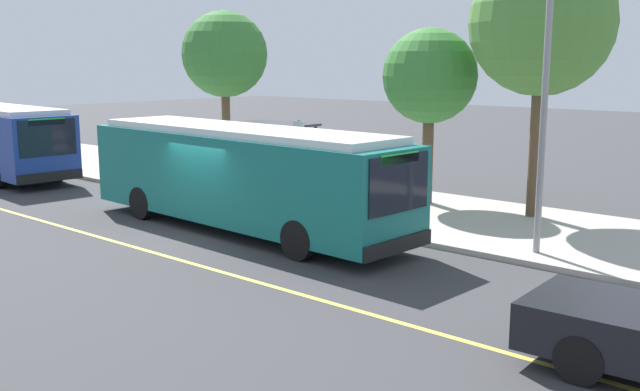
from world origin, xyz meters
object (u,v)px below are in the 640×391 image
(waiting_bench, at_px, (280,179))
(transit_bus_main, at_px, (242,174))
(route_sign_post, at_px, (299,152))
(pedestrian_commuter, at_px, (258,169))

(waiting_bench, bearing_deg, transit_bus_main, -57.24)
(route_sign_post, relative_size, pedestrian_commuter, 1.66)
(pedestrian_commuter, bearing_deg, waiting_bench, 91.49)
(route_sign_post, bearing_deg, pedestrian_commuter, 165.96)
(transit_bus_main, relative_size, pedestrian_commuter, 6.68)
(pedestrian_commuter, bearing_deg, route_sign_post, -14.04)
(transit_bus_main, bearing_deg, waiting_bench, 122.76)
(route_sign_post, bearing_deg, transit_bus_main, -82.33)
(pedestrian_commuter, bearing_deg, transit_bus_main, -49.69)
(transit_bus_main, distance_m, pedestrian_commuter, 4.47)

